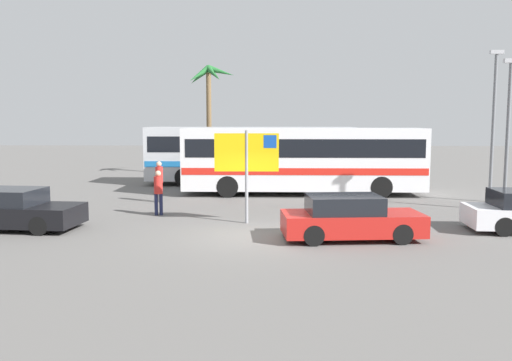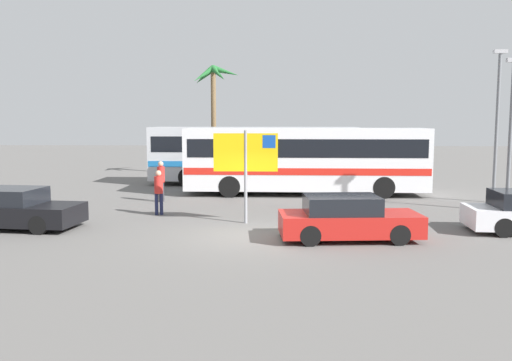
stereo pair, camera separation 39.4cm
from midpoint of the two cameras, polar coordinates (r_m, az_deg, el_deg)
The scene contains 11 objects.
ground at distance 16.35m, azimuth 0.48°, elevation -6.02°, with size 120.00×120.00×0.00m, color #605E5B.
bus_front_coach at distance 25.57m, azimuth 5.74°, elevation 2.49°, with size 11.37×2.69×3.17m.
bus_rear_coach at distance 29.60m, azimuth 0.15°, elevation 3.05°, with size 11.37×2.69×3.17m.
ferry_sign at distance 18.16m, azimuth -0.34°, elevation 2.64°, with size 2.20×0.11×3.20m.
car_black at distance 19.19m, azimuth -24.22°, elevation -2.80°, with size 4.51×2.21×1.32m.
car_red at distance 16.05m, azimuth 10.45°, elevation -4.05°, with size 4.25×2.06×1.32m.
pedestrian_by_bus at distance 23.48m, azimuth -9.68°, elevation 0.29°, with size 0.32×0.32×1.78m.
pedestrian_near_sign at distance 20.21m, azimuth -9.84°, elevation -0.88°, with size 0.32×0.32×1.68m.
lamp_post_left_side at distance 22.78m, azimuth 26.09°, elevation 5.11°, with size 0.56×0.20×5.89m.
lamp_post_right_side at distance 25.12m, azimuth 24.84°, elevation 5.95°, with size 0.56×0.20×6.51m.
palm_tree_seaside at distance 34.47m, azimuth -4.21°, elevation 9.80°, with size 3.16×3.27×7.05m.
Camera 2 is at (0.82, -15.95, 3.52)m, focal length 37.32 mm.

